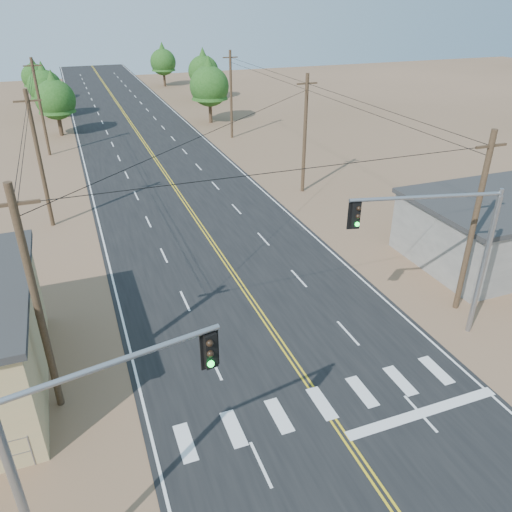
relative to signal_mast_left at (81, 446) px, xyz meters
name	(u,v)px	position (x,y,z in m)	size (l,w,h in m)	color
road	(194,215)	(9.35, 25.70, -5.11)	(15.00, 200.00, 0.02)	black
utility_pole_left_near	(37,304)	(-1.15, 7.70, 0.00)	(1.80, 0.30, 10.00)	#4C3826
utility_pole_left_mid	(40,160)	(-1.15, 27.70, 0.00)	(1.80, 0.30, 10.00)	#4C3826
utility_pole_left_far	(41,107)	(-1.15, 47.70, 0.00)	(1.80, 0.30, 10.00)	#4C3826
utility_pole_right_near	(474,224)	(19.85, 7.70, 0.00)	(1.80, 0.30, 10.00)	#4C3826
utility_pole_right_mid	(305,134)	(19.85, 27.70, 0.00)	(1.80, 0.30, 10.00)	#4C3826
utility_pole_right_far	(231,94)	(19.85, 47.70, 0.00)	(1.80, 0.30, 10.00)	#4C3826
signal_mast_left	(81,446)	(0.00, 0.00, 0.00)	(5.87, 1.31, 7.60)	gray
signal_mast_right	(448,241)	(16.90, 6.18, 0.24)	(7.04, 1.89, 7.84)	gray
tree_left_near	(55,96)	(0.35, 56.25, -0.34)	(4.69, 4.69, 7.82)	#3F2D1E
tree_left_mid	(44,84)	(-0.81, 67.18, -0.44)	(4.59, 4.59, 7.65)	#3F2D1E
tree_left_far	(35,74)	(-2.31, 80.58, -0.88)	(4.16, 4.16, 6.94)	#3F2D1E
tree_right_near	(209,82)	(19.66, 56.38, 0.17)	(5.19, 5.19, 8.65)	#3F2D1E
tree_right_mid	(203,68)	(23.35, 72.72, -0.12)	(4.90, 4.90, 8.17)	#3F2D1E
tree_right_far	(163,59)	(19.94, 88.66, -0.31)	(4.71, 4.71, 7.85)	#3F2D1E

